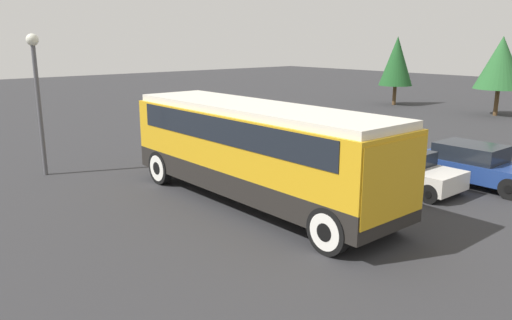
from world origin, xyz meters
The scene contains 7 objects.
ground_plane centered at (0.00, 0.00, 0.00)m, with size 120.00×120.00×0.00m, color #2D2D30.
tour_bus centered at (0.10, 0.00, 1.89)m, with size 10.05×2.70×3.12m.
parked_car_near centered at (3.35, 7.30, 0.72)m, with size 4.22×1.86×1.44m.
parked_car_mid centered at (1.92, 4.95, 0.66)m, with size 4.10×1.83×1.32m.
lamp_post centered at (-7.82, -3.93, 3.49)m, with size 0.44×0.44×5.26m.
tree_left centered at (-11.58, 24.23, 3.41)m, with size 2.57×2.57×5.30m.
tree_right centered at (-3.71, 24.57, 3.54)m, with size 3.23×3.23×5.28m.
Camera 1 is at (11.45, -9.73, 5.04)m, focal length 35.00 mm.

